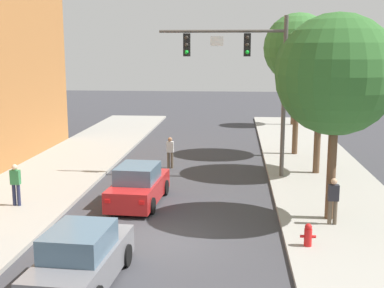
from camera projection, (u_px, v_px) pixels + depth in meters
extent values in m
plane|color=#38383D|center=(161.00, 240.00, 16.50)|extent=(120.00, 120.00, 0.00)
cube|color=#99968E|center=(365.00, 244.00, 15.93)|extent=(5.00, 60.00, 0.15)
cylinder|color=#514C47|center=(284.00, 98.00, 23.61)|extent=(0.20, 0.20, 7.50)
cylinder|color=#514C47|center=(222.00, 31.00, 23.30)|extent=(5.84, 0.14, 0.14)
cube|color=black|center=(247.00, 45.00, 23.32)|extent=(0.32, 0.28, 1.05)
sphere|color=#2D2823|center=(247.00, 38.00, 23.11)|extent=(0.18, 0.18, 0.18)
sphere|color=#2D2823|center=(247.00, 45.00, 23.17)|extent=(0.18, 0.18, 0.18)
sphere|color=green|center=(247.00, 52.00, 23.23)|extent=(0.18, 0.18, 0.18)
cube|color=black|center=(187.00, 45.00, 23.56)|extent=(0.32, 0.28, 1.05)
sphere|color=#2D2823|center=(186.00, 38.00, 23.35)|extent=(0.18, 0.18, 0.18)
sphere|color=#2D2823|center=(186.00, 45.00, 23.41)|extent=(0.18, 0.18, 0.18)
sphere|color=green|center=(187.00, 52.00, 23.47)|extent=(0.18, 0.18, 0.18)
cube|color=white|center=(217.00, 41.00, 23.39)|extent=(0.60, 0.03, 0.44)
cube|color=#B21E1E|center=(139.00, 190.00, 20.37)|extent=(1.95, 4.29, 0.80)
cube|color=slate|center=(138.00, 173.00, 20.09)|extent=(1.62, 2.09, 0.64)
cylinder|color=black|center=(128.00, 186.00, 21.79)|extent=(0.26, 0.65, 0.64)
cylinder|color=black|center=(165.00, 187.00, 21.56)|extent=(0.26, 0.65, 0.64)
cylinder|color=black|center=(110.00, 204.00, 19.26)|extent=(0.26, 0.65, 0.64)
cylinder|color=black|center=(151.00, 206.00, 19.03)|extent=(0.26, 0.65, 0.64)
cube|color=red|center=(107.00, 201.00, 18.38)|extent=(0.20, 0.05, 0.14)
cube|color=red|center=(141.00, 203.00, 18.19)|extent=(0.20, 0.05, 0.14)
cube|color=slate|center=(82.00, 265.00, 13.25)|extent=(1.94, 4.29, 0.80)
cube|color=slate|center=(79.00, 241.00, 12.97)|extent=(1.61, 2.08, 0.64)
cylinder|color=black|center=(72.00, 252.00, 14.67)|extent=(0.26, 0.65, 0.64)
cylinder|color=black|center=(126.00, 255.00, 14.44)|extent=(0.26, 0.65, 0.64)
cylinder|color=#232847|center=(14.00, 195.00, 19.57)|extent=(0.14, 0.14, 0.85)
cylinder|color=#232847|center=(19.00, 195.00, 19.56)|extent=(0.14, 0.14, 0.85)
cube|color=#337F47|center=(15.00, 177.00, 19.44)|extent=(0.36, 0.22, 0.56)
sphere|color=beige|center=(15.00, 167.00, 19.36)|extent=(0.22, 0.22, 0.22)
cylinder|color=brown|center=(169.00, 160.00, 26.43)|extent=(0.14, 0.14, 0.85)
cylinder|color=brown|center=(172.00, 160.00, 26.41)|extent=(0.14, 0.14, 0.85)
cube|color=silver|center=(170.00, 147.00, 26.29)|extent=(0.36, 0.22, 0.56)
sphere|color=#9E7051|center=(170.00, 139.00, 26.22)|extent=(0.22, 0.22, 0.22)
cylinder|color=brown|center=(330.00, 212.00, 17.46)|extent=(0.14, 0.14, 0.85)
cylinder|color=brown|center=(335.00, 212.00, 17.45)|extent=(0.14, 0.14, 0.85)
cube|color=#26262D|center=(334.00, 193.00, 17.32)|extent=(0.36, 0.22, 0.56)
sphere|color=tan|center=(334.00, 181.00, 17.25)|extent=(0.22, 0.22, 0.22)
cylinder|color=red|center=(308.00, 237.00, 15.54)|extent=(0.24, 0.24, 0.55)
sphere|color=red|center=(308.00, 227.00, 15.48)|extent=(0.22, 0.22, 0.22)
cylinder|color=red|center=(302.00, 236.00, 15.55)|extent=(0.12, 0.09, 0.09)
cylinder|color=red|center=(314.00, 237.00, 15.52)|extent=(0.12, 0.09, 0.09)
cylinder|color=brown|center=(331.00, 170.00, 17.83)|extent=(0.32, 0.32, 3.56)
sphere|color=#2D6028|center=(336.00, 74.00, 17.22)|extent=(4.17, 4.17, 4.17)
cylinder|color=brown|center=(317.00, 137.00, 24.56)|extent=(0.32, 0.32, 3.53)
sphere|color=#2D6028|center=(321.00, 67.00, 23.94)|extent=(4.34, 4.34, 4.34)
cylinder|color=brown|center=(296.00, 114.00, 29.01)|extent=(0.32, 0.32, 4.59)
sphere|color=#387033|center=(298.00, 48.00, 28.32)|extent=(3.90, 3.90, 3.90)
cylinder|color=brown|center=(293.00, 99.00, 40.58)|extent=(0.32, 0.32, 4.10)
sphere|color=#2D6028|center=(295.00, 59.00, 40.00)|extent=(3.00, 3.00, 3.00)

